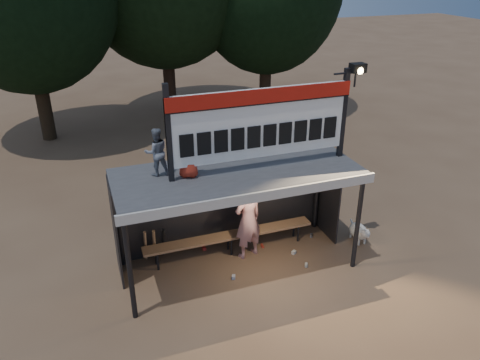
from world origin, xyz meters
name	(u,v)px	position (x,y,z in m)	size (l,w,h in m)	color
ground	(238,265)	(0.00, 0.00, 0.00)	(80.00, 80.00, 0.00)	brown
player	(248,219)	(0.35, 0.29, 0.95)	(0.69, 0.46, 1.90)	silver
child_a	(156,152)	(-1.54, 0.37, 2.80)	(0.47, 0.37, 0.97)	slate
child_b	(188,153)	(-0.99, 0.08, 2.82)	(0.49, 0.32, 1.00)	#AD2B1A
dugout_shelter	(234,187)	(0.00, 0.24, 1.85)	(5.10, 2.08, 2.32)	#3D3D3F
scoreboard_assembly	(264,121)	(0.56, -0.01, 3.32)	(4.10, 0.27, 1.99)	black
bench	(230,236)	(0.00, 0.55, 0.43)	(4.00, 0.35, 0.48)	#976C47
dog	(359,231)	(3.07, -0.08, 0.28)	(0.36, 0.81, 0.49)	silver
bats	(154,244)	(-1.69, 0.82, 0.43)	(0.47, 0.32, 0.84)	#9D7049
litter	(268,254)	(0.79, 0.13, 0.04)	(2.74, 1.52, 0.08)	red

